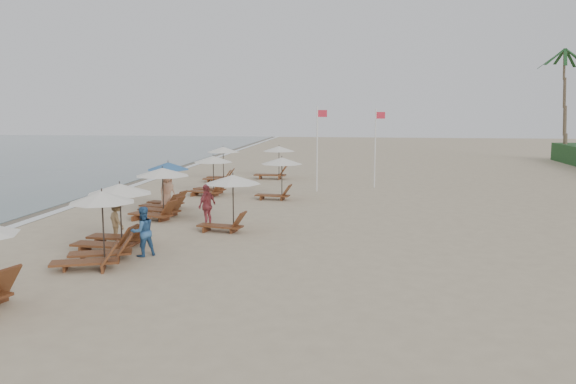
# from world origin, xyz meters

# --- Properties ---
(ground) EXTENTS (160.00, 160.00, 0.00)m
(ground) POSITION_xyz_m (0.00, 0.00, 0.00)
(ground) COLOR tan
(ground) RESTS_ON ground
(wet_sand_band) EXTENTS (3.20, 140.00, 0.01)m
(wet_sand_band) POSITION_xyz_m (-12.50, 10.00, 0.00)
(wet_sand_band) COLOR #6B5E4C
(wet_sand_band) RESTS_ON ground
(foam_line) EXTENTS (0.50, 140.00, 0.02)m
(foam_line) POSITION_xyz_m (-11.20, 10.00, 0.01)
(foam_line) COLOR white
(foam_line) RESTS_ON ground
(lounger_station_1) EXTENTS (2.51, 2.43, 2.34)m
(lounger_station_1) POSITION_xyz_m (-5.07, 0.36, 1.07)
(lounger_station_1) COLOR brown
(lounger_station_1) RESTS_ON ground
(lounger_station_2) EXTENTS (2.68, 2.23, 2.28)m
(lounger_station_2) POSITION_xyz_m (-5.46, 2.53, 1.06)
(lounger_station_2) COLOR brown
(lounger_station_2) RESTS_ON ground
(lounger_station_3) EXTENTS (2.71, 2.48, 2.24)m
(lounger_station_3) POSITION_xyz_m (-5.88, 8.12, 1.14)
(lounger_station_3) COLOR brown
(lounger_station_3) RESTS_ON ground
(lounger_station_4) EXTENTS (2.42, 2.20, 2.27)m
(lounger_station_4) POSITION_xyz_m (-6.37, 10.35, 1.11)
(lounger_station_4) COLOR brown
(lounger_station_4) RESTS_ON ground
(lounger_station_5) EXTENTS (2.54, 2.36, 2.19)m
(lounger_station_5) POSITION_xyz_m (-5.45, 15.20, 1.10)
(lounger_station_5) COLOR brown
(lounger_station_5) RESTS_ON ground
(lounger_station_6) EXTENTS (2.41, 2.17, 2.29)m
(lounger_station_6) POSITION_xyz_m (-6.29, 21.10, 1.21)
(lounger_station_6) COLOR brown
(lounger_station_6) RESTS_ON ground
(inland_station_0) EXTENTS (2.58, 2.24, 2.22)m
(inland_station_0) POSITION_xyz_m (-2.21, 5.91, 1.46)
(inland_station_0) COLOR brown
(inland_station_0) RESTS_ON ground
(inland_station_1) EXTENTS (2.58, 2.24, 2.22)m
(inland_station_1) POSITION_xyz_m (-1.42, 14.12, 1.45)
(inland_station_1) COLOR brown
(inland_station_1) RESTS_ON ground
(inland_station_2) EXTENTS (2.84, 2.24, 2.22)m
(inland_station_2) POSITION_xyz_m (-2.99, 23.01, 1.28)
(inland_station_2) COLOR brown
(inland_station_2) RESTS_ON ground
(beachgoer_mid_a) EXTENTS (1.01, 1.00, 1.65)m
(beachgoer_mid_a) POSITION_xyz_m (-4.09, 1.70, 0.82)
(beachgoer_mid_a) COLOR #2D5889
(beachgoer_mid_a) RESTS_ON ground
(beachgoer_mid_b) EXTENTS (1.07, 1.07, 1.49)m
(beachgoer_mid_b) POSITION_xyz_m (-5.90, 3.79, 0.74)
(beachgoer_mid_b) COLOR #95774C
(beachgoer_mid_b) RESTS_ON ground
(beachgoer_far_a) EXTENTS (0.79, 1.12, 1.76)m
(beachgoer_far_a) POSITION_xyz_m (-3.28, 6.66, 0.88)
(beachgoer_far_a) COLOR #B74952
(beachgoer_far_a) RESTS_ON ground
(beachgoer_far_b) EXTENTS (0.94, 1.06, 1.82)m
(beachgoer_far_b) POSITION_xyz_m (-6.23, 10.31, 0.91)
(beachgoer_far_b) COLOR tan
(beachgoer_far_b) RESTS_ON ground
(flag_pole_near) EXTENTS (0.59, 0.08, 4.90)m
(flag_pole_near) POSITION_xyz_m (0.40, 17.35, 2.70)
(flag_pole_near) COLOR silver
(flag_pole_near) RESTS_ON ground
(flag_pole_far) EXTENTS (0.60, 0.08, 4.78)m
(flag_pole_far) POSITION_xyz_m (3.75, 19.47, 2.64)
(flag_pole_far) COLOR silver
(flag_pole_far) RESTS_ON ground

